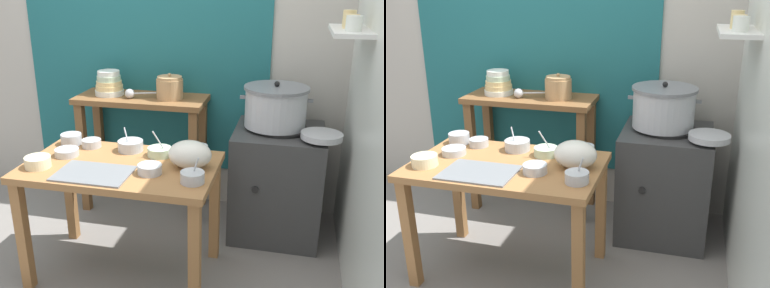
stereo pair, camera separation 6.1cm
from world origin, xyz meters
TOP-DOWN VIEW (x-y plane):
  - ground_plane at (0.00, 0.00)m, footprint 9.00×9.00m
  - wall_back at (0.08, 1.10)m, footprint 4.40×0.12m
  - wall_right at (1.40, 0.20)m, footprint 0.30×3.20m
  - prep_table at (0.05, -0.01)m, footprint 1.10×0.66m
  - back_shelf_table at (-0.11, 0.83)m, footprint 0.96×0.40m
  - stove_block at (0.91, 0.70)m, footprint 0.60×0.61m
  - steamer_pot at (0.87, 0.72)m, footprint 0.48×0.43m
  - clay_pot at (0.10, 0.83)m, footprint 0.19×0.19m
  - bowl_stack_enamel at (-0.37, 0.84)m, footprint 0.21×0.21m
  - ladle at (-0.17, 0.77)m, footprint 0.28×0.13m
  - serving_tray at (-0.04, -0.18)m, footprint 0.40×0.28m
  - plastic_bag at (0.45, 0.03)m, footprint 0.24×0.19m
  - wide_pan at (1.17, 0.53)m, footprint 0.26×0.26m
  - prep_bowl_0 at (0.03, 0.21)m, footprint 0.16×0.16m
  - prep_bowl_1 at (-0.31, 0.04)m, footprint 0.14×0.14m
  - prep_bowl_2 at (0.23, 0.17)m, footprint 0.14×0.14m
  - prep_bowl_3 at (-0.38, -0.16)m, footprint 0.14×0.14m
  - prep_bowl_4 at (0.45, 0.24)m, footprint 0.11×0.11m
  - prep_bowl_5 at (-0.23, 0.21)m, footprint 0.12×0.12m
  - prep_bowl_6 at (0.25, -0.09)m, footprint 0.13×0.13m
  - prep_bowl_7 at (0.51, -0.15)m, footprint 0.13×0.13m
  - prep_bowl_8 at (-0.38, 0.23)m, footprint 0.13×0.13m

SIDE VIEW (x-z plane):
  - ground_plane at x=0.00m, z-range 0.00..0.00m
  - stove_block at x=0.91m, z-range -0.01..0.77m
  - prep_table at x=0.05m, z-range 0.25..0.97m
  - back_shelf_table at x=-0.11m, z-range 0.23..1.13m
  - serving_tray at x=-0.04m, z-range 0.72..0.73m
  - prep_bowl_1 at x=-0.31m, z-range 0.72..0.76m
  - prep_bowl_5 at x=-0.23m, z-range 0.72..0.77m
  - prep_bowl_6 at x=0.25m, z-range 0.72..0.77m
  - prep_bowl_2 at x=0.23m, z-range 0.67..0.83m
  - prep_bowl_4 at x=0.45m, z-range 0.72..0.78m
  - prep_bowl_7 at x=0.51m, z-range 0.68..0.82m
  - prep_bowl_3 at x=-0.38m, z-range 0.72..0.78m
  - prep_bowl_0 at x=0.03m, z-range 0.68..0.83m
  - prep_bowl_8 at x=-0.38m, z-range 0.72..0.79m
  - wide_pan at x=1.17m, z-range 0.78..0.82m
  - plastic_bag at x=0.45m, z-range 0.72..0.88m
  - steamer_pot at x=0.87m, z-range 0.76..1.07m
  - ladle at x=-0.17m, z-range 0.90..0.97m
  - clay_pot at x=0.10m, z-range 0.89..1.07m
  - bowl_stack_enamel at x=-0.37m, z-range 0.89..1.07m
  - wall_right at x=1.40m, z-range 0.00..2.60m
  - wall_back at x=0.08m, z-range 0.00..2.60m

